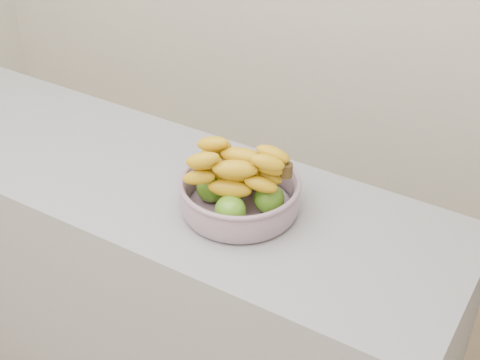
{
  "coord_description": "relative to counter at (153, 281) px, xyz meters",
  "views": [
    {
      "loc": [
        1.12,
        -0.58,
        2.05
      ],
      "look_at": [
        0.35,
        0.7,
        1.0
      ],
      "focal_mm": 50.0,
      "sensor_mm": 36.0,
      "label": 1
    }
  ],
  "objects": [
    {
      "name": "fruit_bowl",
      "position": [
        0.35,
        -0.0,
        0.52
      ],
      "size": [
        0.34,
        0.34,
        0.2
      ],
      "rotation": [
        0.0,
        0.0,
        0.23
      ],
      "color": "#A3ACC4",
      "rests_on": "counter"
    },
    {
      "name": "counter",
      "position": [
        0.0,
        0.0,
        0.0
      ],
      "size": [
        2.0,
        0.6,
        0.9
      ],
      "primitive_type": "cube",
      "color": "gray",
      "rests_on": "ground"
    }
  ]
}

